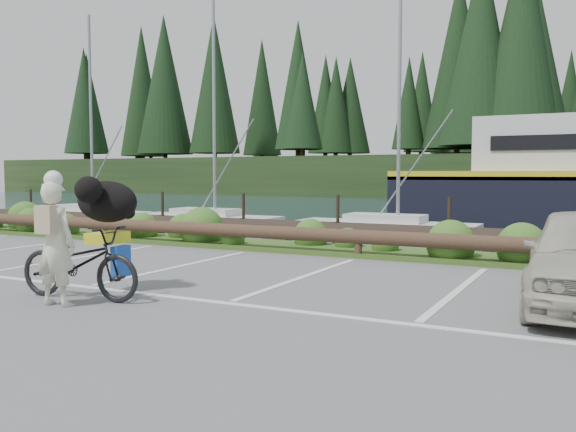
% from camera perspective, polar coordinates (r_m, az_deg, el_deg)
% --- Properties ---
extents(ground, '(72.00, 72.00, 0.00)m').
position_cam_1_polar(ground, '(8.73, -4.27, -7.67)').
color(ground, '#59595C').
extents(harbor_backdrop, '(170.00, 160.00, 30.00)m').
position_cam_1_polar(harbor_backdrop, '(85.86, 24.57, 2.46)').
color(harbor_backdrop, '#172D38').
rests_on(harbor_backdrop, ground).
extents(vegetation_strip, '(34.00, 1.60, 0.10)m').
position_cam_1_polar(vegetation_strip, '(13.46, 7.64, -3.35)').
color(vegetation_strip, '#3D5B21').
rests_on(vegetation_strip, ground).
extents(log_rail, '(32.00, 0.30, 0.60)m').
position_cam_1_polar(log_rail, '(12.82, 6.58, -3.94)').
color(log_rail, '#443021').
rests_on(log_rail, ground).
extents(bicycle, '(2.03, 0.88, 1.04)m').
position_cam_1_polar(bicycle, '(9.04, -18.95, -4.14)').
color(bicycle, black).
rests_on(bicycle, ground).
extents(cyclist, '(0.64, 0.46, 1.66)m').
position_cam_1_polar(cyclist, '(8.66, -20.97, -2.45)').
color(cyclist, beige).
rests_on(cyclist, ground).
extents(dog, '(0.63, 1.12, 0.62)m').
position_cam_1_polar(dog, '(9.45, -16.58, 1.30)').
color(dog, black).
rests_on(dog, bicycle).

